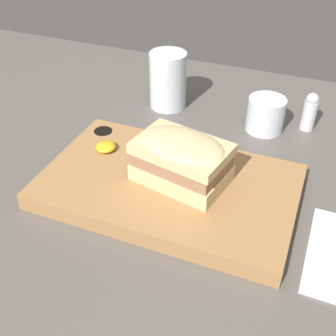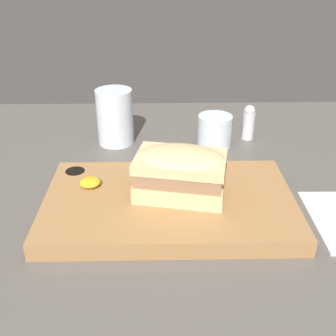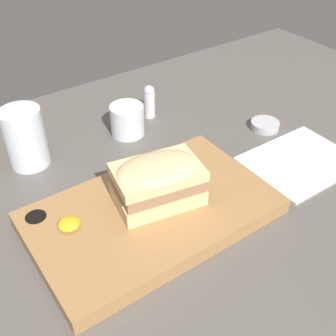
{
  "view_description": "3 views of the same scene",
  "coord_description": "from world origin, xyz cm",
  "px_view_note": "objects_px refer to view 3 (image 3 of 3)",
  "views": [
    {
      "loc": [
        16.23,
        -45.53,
        43.63
      ],
      "look_at": [
        -1.22,
        -2.12,
        7.84
      ],
      "focal_mm": 45.0,
      "sensor_mm": 36.0,
      "label": 1
    },
    {
      "loc": [
        -2.95,
        -54.12,
        38.13
      ],
      "look_at": [
        -1.83,
        0.08,
        8.94
      ],
      "focal_mm": 45.0,
      "sensor_mm": 36.0,
      "label": 2
    },
    {
      "loc": [
        -27.03,
        -40.98,
        48.83
      ],
      "look_at": [
        2.01,
        0.17,
        9.84
      ],
      "focal_mm": 45.0,
      "sensor_mm": 36.0,
      "label": 3
    }
  ],
  "objects_px": {
    "serving_board": "(152,213)",
    "water_glass": "(26,141)",
    "salt_shaker": "(149,101)",
    "sandwich": "(157,183)",
    "napkin": "(300,161)",
    "condiment_dish": "(265,125)",
    "wine_glass": "(127,121)"
  },
  "relations": [
    {
      "from": "serving_board",
      "to": "water_glass",
      "type": "xyz_separation_m",
      "value": [
        -0.1,
        0.25,
        0.03
      ]
    },
    {
      "from": "sandwich",
      "to": "water_glass",
      "type": "xyz_separation_m",
      "value": [
        -0.11,
        0.25,
        -0.02
      ]
    },
    {
      "from": "sandwich",
      "to": "napkin",
      "type": "relative_size",
      "value": 0.74
    },
    {
      "from": "serving_board",
      "to": "wine_glass",
      "type": "relative_size",
      "value": 5.52
    },
    {
      "from": "salt_shaker",
      "to": "wine_glass",
      "type": "bearing_deg",
      "value": -156.52
    },
    {
      "from": "sandwich",
      "to": "condiment_dish",
      "type": "height_order",
      "value": "sandwich"
    },
    {
      "from": "wine_glass",
      "to": "sandwich",
      "type": "bearing_deg",
      "value": -110.01
    },
    {
      "from": "sandwich",
      "to": "water_glass",
      "type": "relative_size",
      "value": 1.31
    },
    {
      "from": "wine_glass",
      "to": "condiment_dish",
      "type": "xyz_separation_m",
      "value": [
        0.24,
        -0.15,
        -0.02
      ]
    },
    {
      "from": "napkin",
      "to": "serving_board",
      "type": "bearing_deg",
      "value": 173.56
    },
    {
      "from": "napkin",
      "to": "salt_shaker",
      "type": "relative_size",
      "value": 2.7
    },
    {
      "from": "serving_board",
      "to": "napkin",
      "type": "relative_size",
      "value": 1.9
    },
    {
      "from": "water_glass",
      "to": "wine_glass",
      "type": "bearing_deg",
      "value": -5.23
    },
    {
      "from": "condiment_dish",
      "to": "serving_board",
      "type": "bearing_deg",
      "value": -165.61
    },
    {
      "from": "serving_board",
      "to": "wine_glass",
      "type": "xyz_separation_m",
      "value": [
        0.1,
        0.23,
        0.02
      ]
    },
    {
      "from": "serving_board",
      "to": "water_glass",
      "type": "bearing_deg",
      "value": 111.93
    },
    {
      "from": "serving_board",
      "to": "water_glass",
      "type": "relative_size",
      "value": 3.38
    },
    {
      "from": "serving_board",
      "to": "salt_shaker",
      "type": "height_order",
      "value": "salt_shaker"
    },
    {
      "from": "sandwich",
      "to": "wine_glass",
      "type": "bearing_deg",
      "value": 69.99
    },
    {
      "from": "water_glass",
      "to": "salt_shaker",
      "type": "relative_size",
      "value": 1.52
    },
    {
      "from": "sandwich",
      "to": "water_glass",
      "type": "height_order",
      "value": "water_glass"
    },
    {
      "from": "serving_board",
      "to": "wine_glass",
      "type": "bearing_deg",
      "value": 67.5
    },
    {
      "from": "water_glass",
      "to": "condiment_dish",
      "type": "height_order",
      "value": "water_glass"
    },
    {
      "from": "serving_board",
      "to": "wine_glass",
      "type": "height_order",
      "value": "wine_glass"
    },
    {
      "from": "water_glass",
      "to": "salt_shaker",
      "type": "distance_m",
      "value": 0.27
    },
    {
      "from": "serving_board",
      "to": "sandwich",
      "type": "height_order",
      "value": "sandwich"
    },
    {
      "from": "serving_board",
      "to": "salt_shaker",
      "type": "relative_size",
      "value": 5.14
    },
    {
      "from": "water_glass",
      "to": "serving_board",
      "type": "bearing_deg",
      "value": -68.07
    },
    {
      "from": "salt_shaker",
      "to": "condiment_dish",
      "type": "relative_size",
      "value": 1.24
    },
    {
      "from": "sandwich",
      "to": "napkin",
      "type": "xyz_separation_m",
      "value": [
        0.29,
        -0.04,
        -0.06
      ]
    },
    {
      "from": "condiment_dish",
      "to": "water_glass",
      "type": "bearing_deg",
      "value": 159.43
    },
    {
      "from": "serving_board",
      "to": "wine_glass",
      "type": "distance_m",
      "value": 0.25
    }
  ]
}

